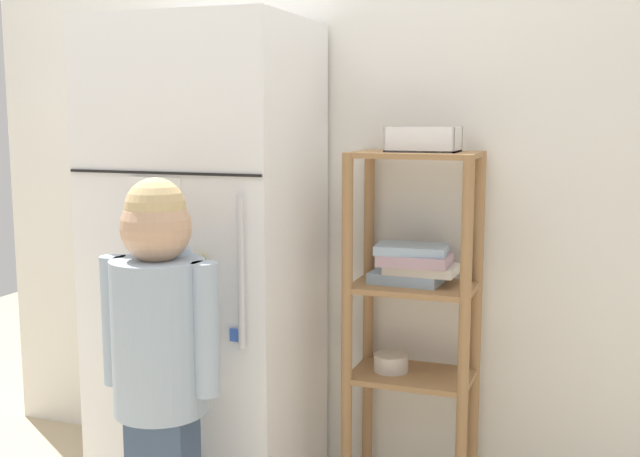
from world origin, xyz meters
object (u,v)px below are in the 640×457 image
(pantry_shelf_unit, at_px, (412,296))
(fruit_bin, at_px, (419,142))
(child_standing, at_px, (160,335))
(refrigerator, at_px, (208,262))

(pantry_shelf_unit, xyz_separation_m, fruit_bin, (0.01, -0.01, 0.50))
(child_standing, relative_size, fruit_bin, 5.07)
(pantry_shelf_unit, height_order, fruit_bin, fruit_bin)
(pantry_shelf_unit, bearing_deg, child_standing, -134.00)
(refrigerator, relative_size, fruit_bin, 7.21)
(refrigerator, height_order, fruit_bin, refrigerator)
(refrigerator, bearing_deg, child_standing, -79.10)
(pantry_shelf_unit, bearing_deg, fruit_bin, -31.69)
(refrigerator, xyz_separation_m, fruit_bin, (0.69, 0.13, 0.41))
(pantry_shelf_unit, bearing_deg, refrigerator, -168.43)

